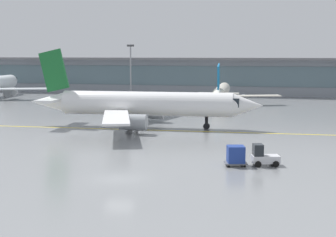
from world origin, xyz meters
The scene contains 8 objects.
ground_plane centered at (0.00, 0.00, 0.00)m, with size 400.00×400.00×0.00m, color gray.
taxiway_centreline_stripe centered at (-5.71, 27.22, 0.00)m, with size 110.00×0.36×0.01m, color yellow.
terminal_concourse centered at (0.00, 91.02, 4.92)m, with size 217.17×11.00×9.60m.
gate_airplane_1 centered at (0.55, 65.49, 2.64)m, with size 24.66×26.56×8.80m.
taxiing_regional_jet centered at (-6.16, 29.20, 3.42)m, with size 34.47×32.03×11.42m.
baggage_tug centered at (11.81, 8.05, 0.89)m, with size 2.88×2.16×2.10m.
cargo_dolly_lead centered at (9.25, 7.36, 1.05)m, with size 2.44×2.09×1.94m.
apron_light_mast_1 centered at (-24.75, 82.14, 7.12)m, with size 1.80×0.36×12.88m.
Camera 1 is at (13.74, -40.03, 10.74)m, focal length 53.69 mm.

